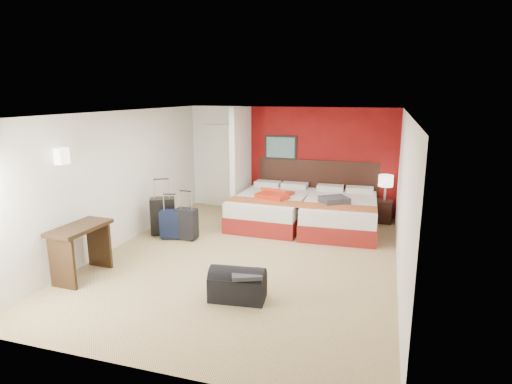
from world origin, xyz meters
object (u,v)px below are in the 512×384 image
at_px(suitcase_charcoal, 187,225).
at_px(desk, 82,252).
at_px(bed_right, 340,215).
at_px(suitcase_black, 163,217).
at_px(nightstand, 384,211).
at_px(table_lamp, 385,188).
at_px(duffel_bag, 238,286).
at_px(suitcase_navy, 171,225).
at_px(bed_left, 272,209).
at_px(red_suitcase_open, 275,194).

bearing_deg(suitcase_charcoal, desk, -108.84).
bearing_deg(bed_right, suitcase_black, -160.38).
relative_size(nightstand, desk, 0.51).
bearing_deg(table_lamp, duffel_bag, -113.17).
bearing_deg(nightstand, suitcase_black, -148.66).
relative_size(suitcase_charcoal, duffel_bag, 0.77).
distance_m(nightstand, suitcase_charcoal, 4.34).
bearing_deg(table_lamp, suitcase_charcoal, -147.70).
relative_size(table_lamp, duffel_bag, 0.73).
distance_m(bed_right, suitcase_navy, 3.50).
bearing_deg(suitcase_black, suitcase_charcoal, -39.92).
relative_size(bed_right, nightstand, 4.16).
bearing_deg(duffel_bag, suitcase_charcoal, 124.68).
relative_size(bed_left, duffel_bag, 2.76).
bearing_deg(suitcase_black, bed_left, 9.78).
bearing_deg(table_lamp, suitcase_navy, -149.31).
relative_size(table_lamp, suitcase_navy, 1.02).
bearing_deg(suitcase_black, nightstand, 0.52).
height_order(bed_left, nightstand, bed_left).
bearing_deg(suitcase_navy, bed_right, 11.99).
relative_size(bed_left, red_suitcase_open, 2.41).
bearing_deg(table_lamp, red_suitcase_open, -158.76).
relative_size(bed_right, table_lamp, 3.80).
height_order(bed_left, suitcase_navy, bed_left).
bearing_deg(nightstand, bed_right, -133.40).
bearing_deg(suitcase_charcoal, red_suitcase_open, 47.28).
distance_m(bed_left, suitcase_black, 2.36).
relative_size(red_suitcase_open, nightstand, 1.72).
height_order(suitcase_navy, duffel_bag, suitcase_navy).
distance_m(bed_left, suitcase_navy, 2.28).
distance_m(bed_right, table_lamp, 1.27).
relative_size(suitcase_charcoal, suitcase_navy, 1.08).
distance_m(suitcase_charcoal, desk, 2.21).
distance_m(bed_right, red_suitcase_open, 1.44).
bearing_deg(suitcase_navy, bed_left, 29.51).
relative_size(bed_left, suitcase_charcoal, 3.60).
distance_m(table_lamp, suitcase_black, 4.81).
bearing_deg(bed_right, red_suitcase_open, -179.06).
bearing_deg(suitcase_charcoal, nightstand, 33.89).
bearing_deg(suitcase_black, red_suitcase_open, 6.42).
bearing_deg(bed_left, suitcase_black, -141.99).
bearing_deg(red_suitcase_open, bed_right, 20.06).
relative_size(bed_left, nightstand, 4.16).
bearing_deg(bed_right, bed_left, 176.87).
distance_m(table_lamp, desk, 6.26).
distance_m(red_suitcase_open, duffel_bag, 3.57).
height_order(red_suitcase_open, suitcase_charcoal, red_suitcase_open).
bearing_deg(suitcase_navy, nightstand, 15.90).
xyz_separation_m(nightstand, duffel_bag, (-1.88, -4.39, -0.06)).
relative_size(bed_right, red_suitcase_open, 2.41).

